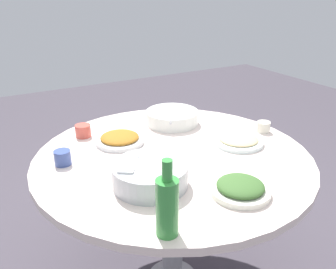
# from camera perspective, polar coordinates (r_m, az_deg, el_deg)

# --- Properties ---
(round_dining_table) EXTENTS (1.22, 1.22, 0.75)m
(round_dining_table) POSITION_cam_1_polar(r_m,az_deg,el_deg) (1.59, 0.80, -6.01)
(round_dining_table) COLOR #99999E
(round_dining_table) RESTS_ON ground
(rice_bowl) EXTENTS (0.28, 0.28, 0.09)m
(rice_bowl) POSITION_cam_1_polar(r_m,az_deg,el_deg) (1.30, -2.97, -6.52)
(rice_bowl) COLOR #B2B5BA
(rice_bowl) RESTS_ON round_dining_table
(soup_bowl) EXTENTS (0.28, 0.28, 0.07)m
(soup_bowl) POSITION_cam_1_polar(r_m,az_deg,el_deg) (1.87, 0.68, 2.78)
(soup_bowl) COLOR white
(soup_bowl) RESTS_ON round_dining_table
(dish_stirfry) EXTENTS (0.23, 0.23, 0.05)m
(dish_stirfry) POSITION_cam_1_polar(r_m,az_deg,el_deg) (1.66, -7.89, -0.72)
(dish_stirfry) COLOR silver
(dish_stirfry) RESTS_ON round_dining_table
(dish_noodles) EXTENTS (0.23, 0.23, 0.04)m
(dish_noodles) POSITION_cam_1_polar(r_m,az_deg,el_deg) (1.67, 11.43, -0.90)
(dish_noodles) COLOR white
(dish_noodles) RESTS_ON round_dining_table
(dish_greens) EXTENTS (0.22, 0.22, 0.05)m
(dish_greens) POSITION_cam_1_polar(r_m,az_deg,el_deg) (1.29, 11.74, -8.57)
(dish_greens) COLOR white
(dish_greens) RESTS_ON round_dining_table
(green_bottle) EXTENTS (0.07, 0.07, 0.25)m
(green_bottle) POSITION_cam_1_polar(r_m,az_deg,el_deg) (1.03, -0.14, -11.52)
(green_bottle) COLOR #38903F
(green_bottle) RESTS_ON round_dining_table
(tea_cup_near) EXTENTS (0.07, 0.07, 0.05)m
(tea_cup_near) POSITION_cam_1_polar(r_m,az_deg,el_deg) (1.83, 15.34, 1.22)
(tea_cup_near) COLOR silver
(tea_cup_near) RESTS_ON round_dining_table
(tea_cup_far) EXTENTS (0.07, 0.07, 0.06)m
(tea_cup_far) POSITION_cam_1_polar(r_m,az_deg,el_deg) (1.51, -16.86, -3.64)
(tea_cup_far) COLOR #394D8F
(tea_cup_far) RESTS_ON round_dining_table
(tea_cup_side) EXTENTS (0.08, 0.08, 0.06)m
(tea_cup_side) POSITION_cam_1_polar(r_m,az_deg,el_deg) (1.76, -13.72, 0.59)
(tea_cup_side) COLOR #CF5143
(tea_cup_side) RESTS_ON round_dining_table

